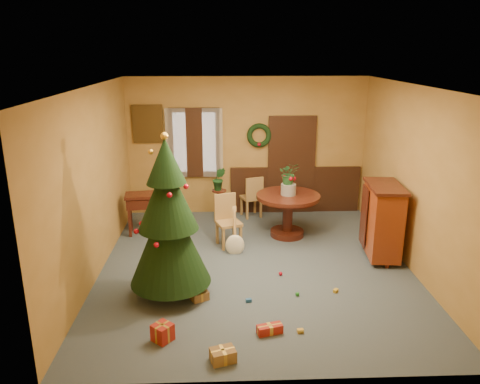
{
  "coord_description": "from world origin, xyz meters",
  "views": [
    {
      "loc": [
        -0.53,
        -6.96,
        3.42
      ],
      "look_at": [
        -0.24,
        0.4,
        1.17
      ],
      "focal_mm": 35.0,
      "sensor_mm": 36.0,
      "label": 1
    }
  ],
  "objects_px": {
    "dining_table": "(288,207)",
    "christmas_tree": "(168,221)",
    "sideboard": "(383,219)",
    "chair_near": "(227,218)",
    "writing_desk": "(149,203)"
  },
  "relations": [
    {
      "from": "sideboard",
      "to": "chair_near",
      "type": "bearing_deg",
      "value": 165.56
    },
    {
      "from": "chair_near",
      "to": "christmas_tree",
      "type": "height_order",
      "value": "christmas_tree"
    },
    {
      "from": "dining_table",
      "to": "chair_near",
      "type": "xyz_separation_m",
      "value": [
        -1.15,
        -0.36,
        -0.07
      ]
    },
    {
      "from": "chair_near",
      "to": "writing_desk",
      "type": "height_order",
      "value": "chair_near"
    },
    {
      "from": "dining_table",
      "to": "christmas_tree",
      "type": "bearing_deg",
      "value": -132.49
    },
    {
      "from": "christmas_tree",
      "to": "dining_table",
      "type": "bearing_deg",
      "value": 47.51
    },
    {
      "from": "christmas_tree",
      "to": "sideboard",
      "type": "relative_size",
      "value": 1.84
    },
    {
      "from": "writing_desk",
      "to": "sideboard",
      "type": "height_order",
      "value": "sideboard"
    },
    {
      "from": "sideboard",
      "to": "christmas_tree",
      "type": "bearing_deg",
      "value": -161.75
    },
    {
      "from": "sideboard",
      "to": "writing_desk",
      "type": "bearing_deg",
      "value": 162.47
    },
    {
      "from": "christmas_tree",
      "to": "sideboard",
      "type": "height_order",
      "value": "christmas_tree"
    },
    {
      "from": "chair_near",
      "to": "writing_desk",
      "type": "bearing_deg",
      "value": 157.29
    },
    {
      "from": "dining_table",
      "to": "christmas_tree",
      "type": "distance_m",
      "value": 2.99
    },
    {
      "from": "sideboard",
      "to": "dining_table",
      "type": "bearing_deg",
      "value": 144.51
    },
    {
      "from": "chair_near",
      "to": "christmas_tree",
      "type": "xyz_separation_m",
      "value": [
        -0.84,
        -1.8,
        0.63
      ]
    }
  ]
}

